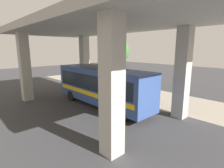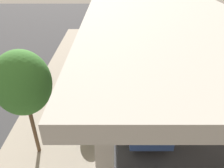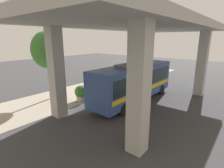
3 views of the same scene
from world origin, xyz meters
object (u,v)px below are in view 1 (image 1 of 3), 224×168
Objects in this scene: bus at (102,84)px; planter_back at (120,88)px; street_tree_near at (118,51)px; planter_front at (110,86)px; planter_middle at (131,89)px; fire_hydrant at (145,93)px.

planter_back is (-3.74, -1.40, -1.19)m from bus.
planter_front is at bearing 27.62° from street_tree_near.
bus is at bearing 2.94° from planter_middle.
planter_middle reaches higher than planter_front.
planter_back is at bearing -62.91° from planter_middle.
planter_middle is at bearing 117.09° from planter_back.
bus is 6.27× the size of planter_middle.
street_tree_near is (-6.75, -4.74, 2.80)m from bus.
street_tree_near is (-2.41, -4.52, 3.94)m from planter_middle.
fire_hydrant is at bearing 169.68° from bus.
fire_hydrant is 0.54× the size of planter_back.
bus is 5.53m from fire_hydrant.
street_tree_near reaches higher than fire_hydrant.
street_tree_near is (-2.87, -1.50, 4.02)m from planter_front.
fire_hydrant is 0.51× the size of planter_middle.
bus is at bearing 35.10° from street_tree_near.
planter_middle is (-4.34, -0.22, -1.14)m from bus.
planter_front reaches higher than fire_hydrant.
fire_hydrant is at bearing 122.25° from planter_back.
bus is 5.20m from planter_front.
bus is 6.72× the size of planter_front.
street_tree_near reaches higher than planter_middle.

